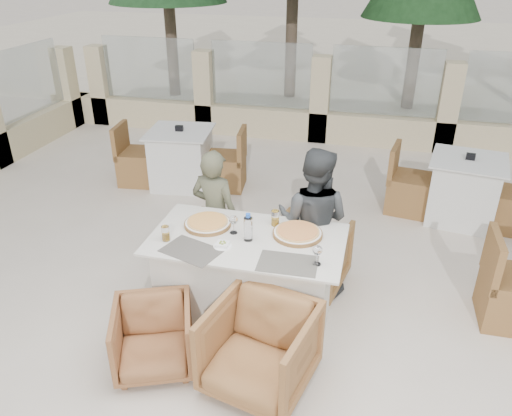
% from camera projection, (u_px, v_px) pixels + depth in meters
% --- Properties ---
extents(ground, '(80.00, 80.00, 0.00)m').
position_uv_depth(ground, '(242.00, 320.00, 4.37)').
color(ground, beige).
rests_on(ground, ground).
extents(sand_patch, '(30.00, 16.00, 0.01)m').
position_uv_depth(sand_patch, '(356.00, 48.00, 16.42)').
color(sand_patch, beige).
rests_on(sand_patch, ground).
extents(perimeter_wall_far, '(10.00, 0.34, 1.60)m').
position_uv_depth(perimeter_wall_far, '(320.00, 94.00, 8.14)').
color(perimeter_wall_far, beige).
rests_on(perimeter_wall_far, ground).
extents(dining_table, '(1.60, 0.90, 0.77)m').
position_uv_depth(dining_table, '(247.00, 277.00, 4.28)').
color(dining_table, silver).
rests_on(dining_table, ground).
extents(placemat_near_left, '(0.52, 0.43, 0.00)m').
position_uv_depth(placemat_near_left, '(191.00, 251.00, 3.93)').
color(placemat_near_left, '#58534C').
rests_on(placemat_near_left, dining_table).
extents(placemat_near_right, '(0.46, 0.32, 0.00)m').
position_uv_depth(placemat_near_right, '(288.00, 263.00, 3.77)').
color(placemat_near_right, '#5F5B52').
rests_on(placemat_near_right, dining_table).
extents(pizza_left, '(0.53, 0.53, 0.05)m').
position_uv_depth(pizza_left, '(208.00, 223.00, 4.28)').
color(pizza_left, orange).
rests_on(pizza_left, dining_table).
extents(pizza_right, '(0.43, 0.43, 0.05)m').
position_uv_depth(pizza_right, '(298.00, 233.00, 4.14)').
color(pizza_right, '#CB4B1B').
rests_on(pizza_right, dining_table).
extents(water_bottle, '(0.08, 0.08, 0.24)m').
position_uv_depth(water_bottle, '(248.00, 227.00, 4.03)').
color(water_bottle, '#BCDFF8').
rests_on(water_bottle, dining_table).
extents(wine_glass_centre, '(0.08, 0.08, 0.18)m').
position_uv_depth(wine_glass_centre, '(233.00, 223.00, 4.14)').
color(wine_glass_centre, silver).
rests_on(wine_glass_centre, dining_table).
extents(wine_glass_corner, '(0.10, 0.10, 0.18)m').
position_uv_depth(wine_glass_corner, '(317.00, 254.00, 3.72)').
color(wine_glass_corner, silver).
rests_on(wine_glass_corner, dining_table).
extents(beer_glass_left, '(0.08, 0.08, 0.13)m').
position_uv_depth(beer_glass_left, '(166.00, 233.00, 4.05)').
color(beer_glass_left, '#C2881B').
rests_on(beer_glass_left, dining_table).
extents(beer_glass_right, '(0.07, 0.07, 0.14)m').
position_uv_depth(beer_glass_right, '(275.00, 218.00, 4.27)').
color(beer_glass_right, gold).
rests_on(beer_glass_right, dining_table).
extents(olive_dish, '(0.12, 0.12, 0.04)m').
position_uv_depth(olive_dish, '(223.00, 244.00, 3.98)').
color(olive_dish, white).
rests_on(olive_dish, dining_table).
extents(armchair_far_left, '(0.70, 0.72, 0.61)m').
position_uv_depth(armchair_far_left, '(220.00, 251.00, 4.81)').
color(armchair_far_left, brown).
rests_on(armchair_far_left, ground).
extents(armchair_far_right, '(0.80, 0.82, 0.64)m').
position_uv_depth(armchair_far_right, '(308.00, 256.00, 4.70)').
color(armchair_far_right, brown).
rests_on(armchair_far_right, ground).
extents(armchair_near_left, '(0.76, 0.77, 0.54)m').
position_uv_depth(armchair_near_left, '(153.00, 338.00, 3.78)').
color(armchair_near_left, brown).
rests_on(armchair_near_left, ground).
extents(armchair_near_right, '(0.86, 0.88, 0.67)m').
position_uv_depth(armchair_near_right, '(260.00, 349.00, 3.58)').
color(armchair_near_right, '#956336').
rests_on(armchair_near_right, ground).
extents(diner_left, '(0.52, 0.39, 1.30)m').
position_uv_depth(diner_left, '(215.00, 214.00, 4.73)').
color(diner_left, '#53533C').
rests_on(diner_left, ground).
extents(diner_right, '(0.76, 0.63, 1.41)m').
position_uv_depth(diner_right, '(313.00, 222.00, 4.49)').
color(diner_right, '#3D4042').
rests_on(diner_right, ground).
extents(bg_table_a, '(1.73, 1.01, 0.77)m').
position_uv_depth(bg_table_a, '(181.00, 158.00, 6.73)').
color(bg_table_a, silver).
rests_on(bg_table_a, ground).
extents(bg_table_b, '(1.75, 1.07, 0.77)m').
position_uv_depth(bg_table_b, '(464.00, 190.00, 5.83)').
color(bg_table_b, silver).
rests_on(bg_table_b, ground).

